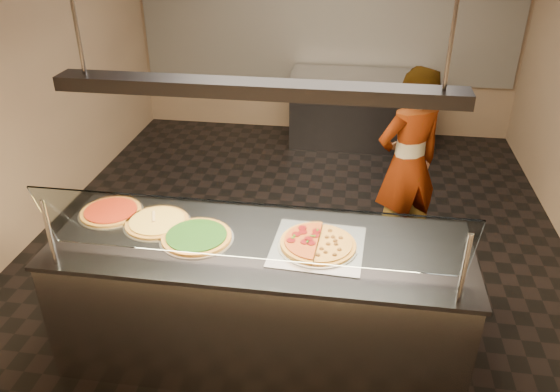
# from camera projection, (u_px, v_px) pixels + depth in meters

# --- Properties ---
(ground) EXTENTS (5.00, 6.00, 0.02)m
(ground) POSITION_uv_depth(u_px,v_px,m) (296.00, 246.00, 5.14)
(ground) COLOR black
(ground) RESTS_ON ground
(wall_back) EXTENTS (5.00, 0.02, 3.00)m
(wall_back) POSITION_uv_depth(u_px,v_px,m) (326.00, 19.00, 7.03)
(wall_back) COLOR tan
(wall_back) RESTS_ON ground
(wall_front) EXTENTS (5.00, 0.02, 3.00)m
(wall_front) POSITION_uv_depth(u_px,v_px,m) (190.00, 370.00, 1.81)
(wall_front) COLOR tan
(wall_front) RESTS_ON ground
(wall_left) EXTENTS (0.02, 6.00, 3.00)m
(wall_left) POSITION_uv_depth(u_px,v_px,m) (12.00, 78.00, 4.75)
(wall_left) COLOR tan
(wall_left) RESTS_ON ground
(tile_band) EXTENTS (4.90, 0.02, 1.20)m
(tile_band) POSITION_uv_depth(u_px,v_px,m) (326.00, 35.00, 7.10)
(tile_band) COLOR silver
(tile_band) RESTS_ON wall_back
(serving_counter) EXTENTS (2.70, 0.94, 0.93)m
(serving_counter) POSITION_uv_depth(u_px,v_px,m) (261.00, 300.00, 3.72)
(serving_counter) COLOR #B7B7BC
(serving_counter) RESTS_ON ground
(sneeze_guard) EXTENTS (2.46, 0.18, 0.54)m
(sneeze_guard) POSITION_uv_depth(u_px,v_px,m) (248.00, 233.00, 3.06)
(sneeze_guard) COLOR #B7B7BC
(sneeze_guard) RESTS_ON serving_counter
(perforated_tray) EXTENTS (0.60, 0.60, 0.01)m
(perforated_tray) POSITION_uv_depth(u_px,v_px,m) (318.00, 246.00, 3.46)
(perforated_tray) COLOR silver
(perforated_tray) RESTS_ON serving_counter
(half_pizza_pepperoni) EXTENTS (0.26, 0.49, 0.05)m
(half_pizza_pepperoni) POSITION_uv_depth(u_px,v_px,m) (300.00, 240.00, 3.46)
(half_pizza_pepperoni) COLOR #996223
(half_pizza_pepperoni) RESTS_ON perforated_tray
(half_pizza_sausage) EXTENTS (0.26, 0.49, 0.04)m
(half_pizza_sausage) POSITION_uv_depth(u_px,v_px,m) (336.00, 245.00, 3.43)
(half_pizza_sausage) COLOR #996223
(half_pizza_sausage) RESTS_ON perforated_tray
(pizza_spinach) EXTENTS (0.48, 0.48, 0.03)m
(pizza_spinach) POSITION_uv_depth(u_px,v_px,m) (197.00, 236.00, 3.54)
(pizza_spinach) COLOR silver
(pizza_spinach) RESTS_ON serving_counter
(pizza_cheese) EXTENTS (0.46, 0.46, 0.03)m
(pizza_cheese) POSITION_uv_depth(u_px,v_px,m) (157.00, 222.00, 3.70)
(pizza_cheese) COLOR silver
(pizza_cheese) RESTS_ON serving_counter
(pizza_tomato) EXTENTS (0.45, 0.45, 0.03)m
(pizza_tomato) POSITION_uv_depth(u_px,v_px,m) (111.00, 211.00, 3.83)
(pizza_tomato) COLOR silver
(pizza_tomato) RESTS_ON serving_counter
(pizza_spatula) EXTENTS (0.24, 0.22, 0.02)m
(pizza_spatula) POSITION_uv_depth(u_px,v_px,m) (159.00, 219.00, 3.70)
(pizza_spatula) COLOR #B7B7BC
(pizza_spatula) RESTS_ON pizza_spinach
(prep_table) EXTENTS (1.74, 0.74, 0.93)m
(prep_table) POSITION_uv_depth(u_px,v_px,m) (358.00, 109.00, 7.06)
(prep_table) COLOR #303035
(prep_table) RESTS_ON ground
(worker) EXTENTS (0.75, 0.68, 1.72)m
(worker) POSITION_uv_depth(u_px,v_px,m) (408.00, 165.00, 4.69)
(worker) COLOR #434049
(worker) RESTS_ON ground
(heat_lamp_housing) EXTENTS (2.30, 0.18, 0.08)m
(heat_lamp_housing) POSITION_uv_depth(u_px,v_px,m) (257.00, 89.00, 3.01)
(heat_lamp_housing) COLOR #303035
(heat_lamp_housing) RESTS_ON ceiling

